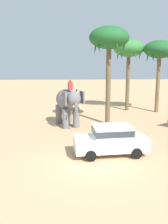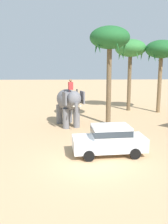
# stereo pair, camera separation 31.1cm
# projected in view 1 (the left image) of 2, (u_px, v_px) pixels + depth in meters

# --- Properties ---
(ground_plane) EXTENTS (120.00, 120.00, 0.00)m
(ground_plane) POSITION_uv_depth(u_px,v_px,m) (91.00, 163.00, 13.31)
(ground_plane) COLOR tan
(car_sedan_foreground) EXTENTS (4.24, 2.17, 1.70)m
(car_sedan_foreground) POSITION_uv_depth(u_px,v_px,m) (111.00, 139.00, 14.37)
(car_sedan_foreground) COLOR white
(car_sedan_foreground) RESTS_ON ground
(elephant_with_mahout) EXTENTS (2.66, 4.01, 3.88)m
(elephant_with_mahout) POSITION_uv_depth(u_px,v_px,m) (68.00, 102.00, 20.50)
(elephant_with_mahout) COLOR slate
(elephant_with_mahout) RESTS_ON ground
(palm_tree_behind_elephant) EXTENTS (3.20, 3.20, 7.30)m
(palm_tree_behind_elephant) POSITION_uv_depth(u_px,v_px,m) (160.00, 51.00, 25.37)
(palm_tree_behind_elephant) COLOR brown
(palm_tree_behind_elephant) RESTS_ON ground
(palm_tree_near_hut) EXTENTS (3.20, 3.20, 7.97)m
(palm_tree_near_hut) POSITION_uv_depth(u_px,v_px,m) (109.00, 41.00, 20.19)
(palm_tree_near_hut) COLOR brown
(palm_tree_near_hut) RESTS_ON ground
(palm_tree_left_of_road) EXTENTS (3.20, 3.20, 7.45)m
(palm_tree_left_of_road) POSITION_uv_depth(u_px,v_px,m) (129.00, 50.00, 26.33)
(palm_tree_left_of_road) COLOR brown
(palm_tree_left_of_road) RESTS_ON ground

